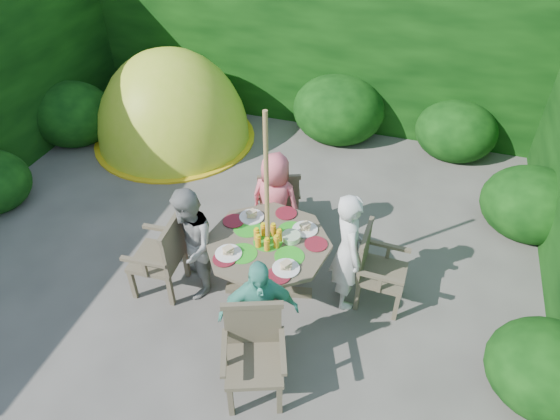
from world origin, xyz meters
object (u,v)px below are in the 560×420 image
(garden_chair_right, at_px, (376,267))
(dome_tent, at_px, (176,139))
(garden_chair_back, at_px, (279,198))
(child_back, at_px, (275,202))
(child_front, at_px, (259,314))
(child_right, at_px, (348,251))
(parasol_pole, at_px, (267,215))
(garden_chair_front, at_px, (254,352))
(garden_chair_left, at_px, (163,255))
(patio_table, at_px, (268,250))
(child_left, at_px, (190,245))

(garden_chair_right, height_order, dome_tent, dome_tent)
(garden_chair_back, height_order, dome_tent, dome_tent)
(child_back, distance_m, child_front, 1.60)
(child_right, distance_m, dome_tent, 4.11)
(garden_chair_right, xyz_separation_m, dome_tent, (-3.53, 2.35, -0.46))
(child_right, bearing_deg, parasol_pole, 77.76)
(child_right, bearing_deg, child_front, 122.76)
(garden_chair_front, relative_size, child_front, 0.72)
(garden_chair_back, xyz_separation_m, child_back, (0.06, -0.30, 0.18))
(parasol_pole, height_order, garden_chair_left, parasol_pole)
(garden_chair_front, bearing_deg, garden_chair_left, 127.33)
(patio_table, height_order, garden_chair_back, patio_table)
(garden_chair_right, bearing_deg, patio_table, 105.75)
(child_right, relative_size, child_left, 1.06)
(child_left, bearing_deg, patio_table, 74.54)
(child_back, bearing_deg, patio_table, 109.80)
(garden_chair_right, bearing_deg, parasol_pole, 105.80)
(garden_chair_left, bearing_deg, parasol_pole, 99.35)
(garden_chair_right, distance_m, child_front, 1.38)
(garden_chair_back, bearing_deg, child_right, 117.75)
(parasol_pole, distance_m, garden_chair_right, 1.28)
(child_left, bearing_deg, garden_chair_back, 128.24)
(child_front, bearing_deg, child_back, 75.94)
(child_right, bearing_deg, patio_table, 77.69)
(child_front, distance_m, dome_tent, 4.34)
(patio_table, height_order, child_front, child_front)
(child_right, height_order, child_front, child_right)
(child_right, bearing_deg, dome_tent, 27.94)
(garden_chair_left, distance_m, garden_chair_front, 1.54)
(parasol_pole, bearing_deg, patio_table, 25.65)
(garden_chair_back, distance_m, child_left, 1.39)
(dome_tent, bearing_deg, patio_table, -60.94)
(patio_table, height_order, garden_chair_left, garden_chair_left)
(garden_chair_left, relative_size, child_back, 0.74)
(garden_chair_right, relative_size, garden_chair_back, 1.03)
(garden_chair_right, bearing_deg, child_back, 69.56)
(garden_chair_back, xyz_separation_m, child_right, (1.02, -0.90, 0.24))
(child_left, relative_size, child_front, 1.05)
(garden_chair_front, relative_size, child_left, 0.69)
(parasol_pole, distance_m, child_left, 0.92)
(child_left, bearing_deg, child_front, 29.46)
(patio_table, relative_size, parasol_pole, 0.70)
(garden_chair_back, height_order, garden_chair_front, garden_chair_front)
(parasol_pole, relative_size, child_back, 1.76)
(patio_table, height_order, child_left, child_left)
(parasol_pole, distance_m, child_right, 0.90)
(patio_table, bearing_deg, dome_tent, 133.27)
(parasol_pole, distance_m, garden_chair_left, 1.25)
(garden_chair_right, height_order, child_right, child_right)
(child_right, distance_m, child_front, 1.13)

